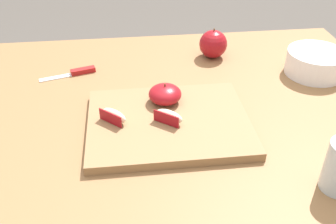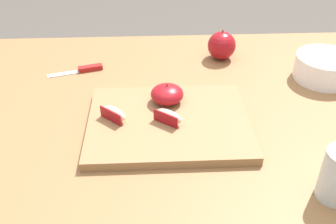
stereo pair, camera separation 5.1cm
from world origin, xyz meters
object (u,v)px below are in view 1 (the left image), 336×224
Objects in this scene: apple_half_skin_up at (166,94)px; apple_wedge_middle at (169,116)px; cutting_board at (168,123)px; apple_wedge_left at (114,116)px; ceramic_fruit_bowl at (316,62)px; paring_knife at (78,72)px; whole_apple_red_delicious at (213,44)px.

apple_half_skin_up is 1.18× the size of apple_wedge_middle.
apple_wedge_middle is at bearing -89.43° from cutting_board.
apple_half_skin_up is at bearing 27.93° from apple_wedge_left.
apple_half_skin_up is 0.47m from ceramic_fruit_bowl.
paring_knife is 1.69× the size of whole_apple_red_delicious.
whole_apple_red_delicious reaches higher than ceramic_fruit_bowl.
cutting_board is 5.63× the size of apple_wedge_left.
apple_half_skin_up reaches higher than apple_wedge_middle.
paring_knife is at bearing 127.69° from apple_wedge_middle.
apple_wedge_middle is at bearing -116.78° from whole_apple_red_delicious.
ceramic_fruit_bowl is at bearing 19.34° from apple_wedge_left.
paring_knife is 0.96× the size of ceramic_fruit_bowl.
apple_wedge_left is 0.61m from ceramic_fruit_bowl.
cutting_board is 0.13m from apple_wedge_left.
apple_wedge_left is at bearing -69.57° from paring_knife.
paring_knife is 0.68m from ceramic_fruit_bowl.
paring_knife is (-0.23, 0.28, -0.00)m from cutting_board.
apple_half_skin_up reaches higher than ceramic_fruit_bowl.
whole_apple_red_delicious is (0.41, 0.06, 0.04)m from paring_knife.
whole_apple_red_delicious is 0.56× the size of ceramic_fruit_bowl.
whole_apple_red_delicious reaches higher than cutting_board.
cutting_board is at bearing -51.28° from paring_knife.
paring_knife is at bearing 128.72° from cutting_board.
apple_wedge_middle is at bearing -52.31° from paring_knife.
cutting_board is 2.25× the size of ceramic_fruit_bowl.
whole_apple_red_delicious is at bearing 56.88° from apple_half_skin_up.
apple_half_skin_up is 0.49× the size of ceramic_fruit_bowl.
paring_knife is (-0.23, 0.21, -0.04)m from apple_half_skin_up.
whole_apple_red_delicious is 0.30m from ceramic_fruit_bowl.
apple_half_skin_up is 1.22× the size of apple_wedge_left.
apple_wedge_middle is 0.43× the size of paring_knife.
paring_knife is at bearing 110.43° from apple_wedge_left.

